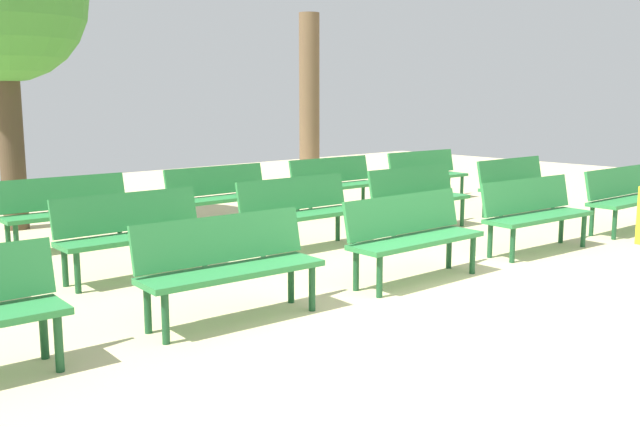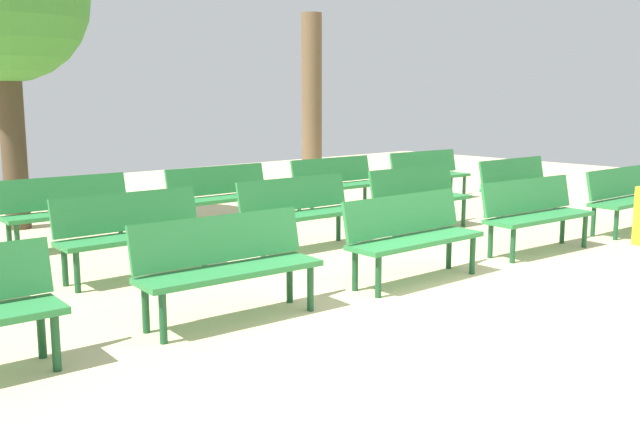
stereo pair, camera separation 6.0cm
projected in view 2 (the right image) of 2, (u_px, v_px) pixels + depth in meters
The scene contains 15 objects.
ground_plane at pixel (538, 317), 6.18m from camera, with size 25.78×25.78×0.00m, color beige.
bench_r0_c1 at pixel (227, 261), 6.04m from camera, with size 1.63×0.61×0.87m.
bench_r0_c2 at pixel (411, 232), 7.30m from camera, with size 1.61×0.53×0.87m.
bench_r0_c3 at pixel (535, 210), 8.66m from camera, with size 1.63×0.61×0.87m.
bench_r0_c4 at pixel (627, 195), 9.96m from camera, with size 1.61×0.53×0.87m.
bench_r1_c1 at pixel (133, 229), 7.46m from camera, with size 1.62×0.54×0.87m.
bench_r1_c2 at pixel (299, 208), 8.81m from camera, with size 1.62×0.56×0.87m.
bench_r1_c3 at pixel (418, 194), 10.06m from camera, with size 1.62×0.55×0.87m.
bench_r1_c4 at pixel (518, 182), 11.41m from camera, with size 1.62×0.54×0.87m.
bench_r2_c1 at pixel (69, 207), 8.91m from camera, with size 1.62×0.56×0.87m.
bench_r2_c2 at pixel (222, 193), 10.20m from camera, with size 1.61×0.53×0.87m.
bench_r2_c3 at pixel (337, 181), 11.55m from camera, with size 1.62×0.55×0.87m.
bench_r2_c4 at pixel (428, 172), 12.88m from camera, with size 1.63×0.59×0.87m.
tree_0 at pixel (3, 1), 9.73m from camera, with size 2.28×2.28×4.32m.
tree_1 at pixel (312, 102), 14.22m from camera, with size 0.40×0.40×3.44m.
Camera 2 is at (-5.37, -3.19, 1.89)m, focal length 40.42 mm.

